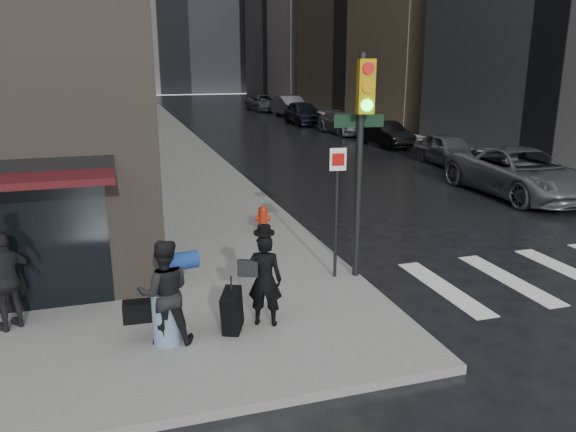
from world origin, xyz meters
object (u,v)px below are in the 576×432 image
at_px(man_overcoat, 258,285).
at_px(parked_car_3, 343,123).
at_px(fire_hydrant, 263,221).
at_px(parked_car_0, 520,172).
at_px(parked_car_1, 448,149).
at_px(parked_car_6, 264,103).
at_px(traffic_light, 360,138).
at_px(man_jeans, 164,292).
at_px(man_greycoat, 7,281).
at_px(parked_car_4, 303,113).
at_px(parked_car_5, 290,106).
at_px(parked_car_2, 386,134).

bearing_deg(man_overcoat, parked_car_3, -90.83).
distance_m(fire_hydrant, parked_car_0, 9.96).
height_order(parked_car_1, parked_car_6, parked_car_6).
height_order(man_overcoat, parked_car_0, man_overcoat).
distance_m(traffic_light, parked_car_1, 15.27).
relative_size(man_jeans, parked_car_1, 0.42).
height_order(man_jeans, parked_car_0, man_jeans).
height_order(man_jeans, traffic_light, traffic_light).
height_order(man_overcoat, man_greycoat, man_overcoat).
relative_size(man_overcoat, man_greycoat, 1.05).
relative_size(man_jeans, parked_car_3, 0.37).
relative_size(traffic_light, parked_car_4, 0.92).
height_order(parked_car_3, parked_car_5, parked_car_5).
bearing_deg(parked_car_3, fire_hydrant, -121.88).
bearing_deg(parked_car_4, parked_car_6, 90.56).
bearing_deg(parked_car_3, man_overcoat, -119.51).
bearing_deg(traffic_light, man_jeans, -150.21).
bearing_deg(parked_car_3, parked_car_6, 87.53).
distance_m(man_greycoat, parked_car_6, 44.35).
relative_size(traffic_light, fire_hydrant, 6.13).
bearing_deg(parked_car_4, man_overcoat, -108.38).
bearing_deg(man_greycoat, parked_car_5, -148.87).
relative_size(man_overcoat, fire_hydrant, 2.44).
bearing_deg(parked_car_2, man_greycoat, -134.64).
bearing_deg(parked_car_4, parked_car_0, -88.58).
relative_size(man_overcoat, traffic_light, 0.40).
bearing_deg(fire_hydrant, parked_car_6, 75.02).
xyz_separation_m(fire_hydrant, parked_car_4, (9.82, 25.73, 0.36)).
bearing_deg(parked_car_1, parked_car_6, 93.00).
xyz_separation_m(man_overcoat, man_greycoat, (-4.01, 1.16, 0.10)).
bearing_deg(man_greycoat, fire_hydrant, -178.19).
relative_size(man_jeans, parked_car_2, 0.43).
distance_m(parked_car_2, parked_car_4, 11.84).
bearing_deg(man_overcoat, parked_car_0, -122.21).
xyz_separation_m(parked_car_0, parked_car_1, (0.97, 5.91, -0.12)).
distance_m(parked_car_0, parked_car_5, 29.55).
relative_size(parked_car_2, parked_car_5, 0.80).
bearing_deg(man_overcoat, parked_car_5, -83.54).
bearing_deg(man_jeans, parked_car_1, -132.86).
bearing_deg(traffic_light, parked_car_1, 57.07).
xyz_separation_m(man_overcoat, parked_car_3, (11.95, 24.99, -0.22)).
bearing_deg(parked_car_1, man_greycoat, -141.60).
relative_size(parked_car_4, parked_car_6, 0.94).
relative_size(man_greycoat, parked_car_2, 0.42).
relative_size(man_greycoat, parked_car_1, 0.42).
bearing_deg(traffic_light, parked_car_2, 68.16).
xyz_separation_m(man_overcoat, parked_car_2, (12.06, 19.09, -0.23)).
bearing_deg(man_jeans, parked_car_2, -122.36).
bearing_deg(man_overcoat, parked_car_1, -107.92).
distance_m(fire_hydrant, parked_car_6, 38.87).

